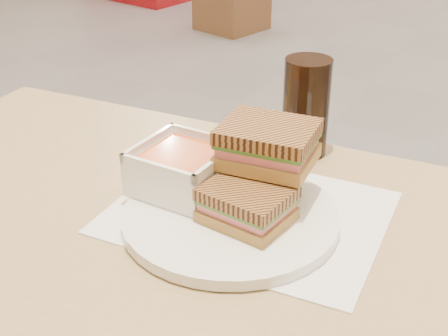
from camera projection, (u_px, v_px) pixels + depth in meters
The scene contains 7 objects.
main_table at pixel (212, 319), 0.81m from camera, with size 1.25×0.78×0.75m.
tray_liner at pixel (249, 212), 0.83m from camera, with size 0.38×0.30×0.00m.
plate at pixel (230, 217), 0.81m from camera, with size 0.29×0.29×0.02m.
soup_bowl at pixel (183, 170), 0.85m from camera, with size 0.12×0.12×0.06m.
panini_lower at pixel (247, 204), 0.78m from camera, with size 0.12×0.10×0.05m.
panini_upper at pixel (268, 144), 0.81m from camera, with size 0.13×0.11×0.05m.
cola_glass at pixel (306, 107), 0.96m from camera, with size 0.07×0.07×0.16m.
Camera 1 is at (0.35, -2.62, 1.20)m, focal length 49.00 mm.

